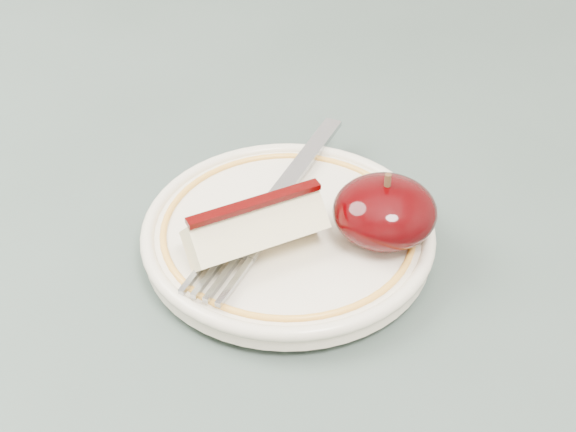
{
  "coord_description": "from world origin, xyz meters",
  "views": [
    {
      "loc": [
        0.12,
        -0.32,
        1.09
      ],
      "look_at": [
        0.11,
        0.07,
        0.78
      ],
      "focal_mm": 50.0,
      "sensor_mm": 36.0,
      "label": 1
    }
  ],
  "objects_px": {
    "table": "(119,415)",
    "plate": "(288,233)",
    "apple_half": "(385,211)",
    "fork": "(271,204)"
  },
  "relations": [
    {
      "from": "fork",
      "to": "apple_half",
      "type": "bearing_deg",
      "value": -85.81
    },
    {
      "from": "apple_half",
      "to": "fork",
      "type": "height_order",
      "value": "apple_half"
    },
    {
      "from": "table",
      "to": "apple_half",
      "type": "relative_size",
      "value": 14.19
    },
    {
      "from": "table",
      "to": "fork",
      "type": "bearing_deg",
      "value": 40.83
    },
    {
      "from": "plate",
      "to": "apple_half",
      "type": "bearing_deg",
      "value": -5.78
    },
    {
      "from": "apple_half",
      "to": "fork",
      "type": "xyz_separation_m",
      "value": [
        -0.07,
        0.02,
        -0.01
      ]
    },
    {
      "from": "table",
      "to": "plate",
      "type": "bearing_deg",
      "value": 31.29
    },
    {
      "from": "plate",
      "to": "table",
      "type": "bearing_deg",
      "value": -148.71
    },
    {
      "from": "plate",
      "to": "apple_half",
      "type": "relative_size",
      "value": 2.91
    },
    {
      "from": "fork",
      "to": "plate",
      "type": "bearing_deg",
      "value": -125.46
    }
  ]
}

